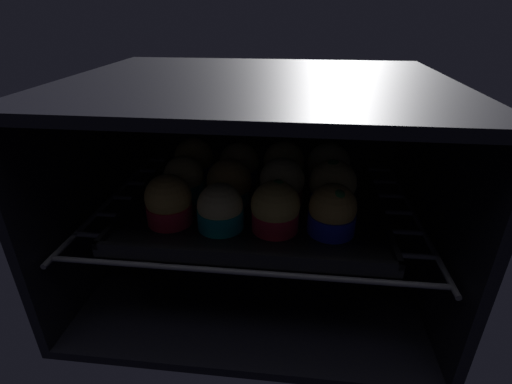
% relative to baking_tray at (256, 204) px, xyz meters
% --- Properties ---
extents(oven_cavity, '(0.59, 0.47, 0.37)m').
position_rel_baking_tray_xyz_m(oven_cavity, '(0.00, 0.06, 0.02)').
color(oven_cavity, black).
rests_on(oven_cavity, ground).
extents(oven_rack, '(0.55, 0.42, 0.01)m').
position_rel_baking_tray_xyz_m(oven_rack, '(0.00, 0.02, -0.01)').
color(oven_rack, '#42424C').
rests_on(oven_rack, oven_cavity).
extents(baking_tray, '(0.42, 0.33, 0.02)m').
position_rel_baking_tray_xyz_m(baking_tray, '(0.00, 0.00, 0.00)').
color(baking_tray, black).
rests_on(baking_tray, oven_rack).
extents(muffin_row0_col0, '(0.07, 0.07, 0.08)m').
position_rel_baking_tray_xyz_m(muffin_row0_col0, '(-0.12, -0.08, 0.04)').
color(muffin_row0_col0, red).
rests_on(muffin_row0_col0, baking_tray).
extents(muffin_row0_col1, '(0.07, 0.07, 0.07)m').
position_rel_baking_tray_xyz_m(muffin_row0_col1, '(-0.04, -0.09, 0.03)').
color(muffin_row0_col1, '#0C8C84').
rests_on(muffin_row0_col1, baking_tray).
extents(muffin_row0_col2, '(0.07, 0.07, 0.08)m').
position_rel_baking_tray_xyz_m(muffin_row0_col2, '(0.04, -0.08, 0.04)').
color(muffin_row0_col2, red).
rests_on(muffin_row0_col2, baking_tray).
extents(muffin_row0_col3, '(0.07, 0.07, 0.08)m').
position_rel_baking_tray_xyz_m(muffin_row0_col3, '(0.12, -0.08, 0.04)').
color(muffin_row0_col3, '#1928B7').
rests_on(muffin_row0_col3, baking_tray).
extents(muffin_row1_col0, '(0.07, 0.07, 0.08)m').
position_rel_baking_tray_xyz_m(muffin_row1_col0, '(-0.12, 0.00, 0.04)').
color(muffin_row1_col0, '#0C8C84').
rests_on(muffin_row1_col0, baking_tray).
extents(muffin_row1_col1, '(0.08, 0.08, 0.08)m').
position_rel_baking_tray_xyz_m(muffin_row1_col1, '(-0.05, -0.00, 0.04)').
color(muffin_row1_col1, '#0C8C84').
rests_on(muffin_row1_col1, baking_tray).
extents(muffin_row1_col2, '(0.08, 0.08, 0.08)m').
position_rel_baking_tray_xyz_m(muffin_row1_col2, '(0.04, 0.00, 0.04)').
color(muffin_row1_col2, red).
rests_on(muffin_row1_col2, baking_tray).
extents(muffin_row1_col3, '(0.08, 0.08, 0.08)m').
position_rel_baking_tray_xyz_m(muffin_row1_col3, '(0.13, -0.00, 0.04)').
color(muffin_row1_col3, '#1928B7').
rests_on(muffin_row1_col3, baking_tray).
extents(muffin_row2_col0, '(0.07, 0.07, 0.08)m').
position_rel_baking_tray_xyz_m(muffin_row2_col0, '(-0.13, 0.08, 0.04)').
color(muffin_row2_col0, '#1928B7').
rests_on(muffin_row2_col0, baking_tray).
extents(muffin_row2_col1, '(0.07, 0.07, 0.08)m').
position_rel_baking_tray_xyz_m(muffin_row2_col1, '(-0.04, 0.08, 0.04)').
color(muffin_row2_col1, '#1928B7').
rests_on(muffin_row2_col1, baking_tray).
extents(muffin_row2_col2, '(0.08, 0.08, 0.08)m').
position_rel_baking_tray_xyz_m(muffin_row2_col2, '(0.04, 0.09, 0.04)').
color(muffin_row2_col2, red).
rests_on(muffin_row2_col2, baking_tray).
extents(muffin_row2_col3, '(0.08, 0.08, 0.08)m').
position_rel_baking_tray_xyz_m(muffin_row2_col3, '(0.12, 0.08, 0.04)').
color(muffin_row2_col3, '#7A238C').
rests_on(muffin_row2_col3, baking_tray).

